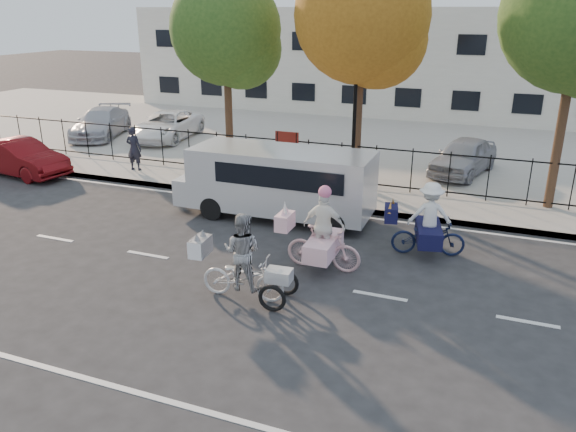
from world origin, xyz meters
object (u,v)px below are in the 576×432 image
at_px(lamppost, 355,101).
at_px(lot_car_b, 167,126).
at_px(lot_car_a, 101,123).
at_px(lot_car_d, 464,156).
at_px(unicorn_bike, 322,239).
at_px(zebra_trike, 243,266).
at_px(white_van, 278,180).
at_px(bull_bike, 428,226).
at_px(red_sedan, 20,158).
at_px(pedestrian, 134,149).

xyz_separation_m(lamppost, lot_car_b, (-10.12, 4.50, -2.33)).
distance_m(lot_car_a, lot_car_d, 16.67).
relative_size(unicorn_bike, lot_car_b, 0.46).
xyz_separation_m(unicorn_bike, lot_car_a, (-14.25, 9.78, 0.03)).
distance_m(lot_car_a, lot_car_b, 3.31).
xyz_separation_m(zebra_trike, lot_car_a, (-13.12, 11.76, 0.06)).
relative_size(white_van, lot_car_b, 1.28).
distance_m(lamppost, white_van, 3.87).
bearing_deg(bull_bike, lot_car_a, 51.57).
xyz_separation_m(lamppost, lot_car_a, (-13.36, 3.82, -2.30)).
bearing_deg(lot_car_d, zebra_trike, -92.72).
bearing_deg(bull_bike, white_van, 63.02).
bearing_deg(unicorn_bike, lot_car_b, 45.94).
height_order(white_van, red_sedan, white_van).
height_order(bull_bike, lot_car_b, bull_bike).
bearing_deg(white_van, bull_bike, -15.14).
height_order(unicorn_bike, lot_car_d, unicorn_bike).
xyz_separation_m(unicorn_bike, lot_car_d, (2.42, 9.36, 0.03)).
bearing_deg(red_sedan, lot_car_b, -8.44).
bearing_deg(pedestrian, lot_car_b, -75.70).
distance_m(unicorn_bike, red_sedan, 13.55).
bearing_deg(bull_bike, lot_car_b, 44.20).
relative_size(lamppost, bull_bike, 2.05).
relative_size(white_van, lot_car_a, 1.29).
bearing_deg(lot_car_a, lot_car_d, -19.89).
relative_size(bull_bike, lot_car_a, 0.47).
distance_m(lot_car_b, lot_car_d, 13.47).
distance_m(unicorn_bike, pedestrian, 10.65).
xyz_separation_m(unicorn_bike, white_van, (-2.33, 2.95, 0.37)).
relative_size(zebra_trike, unicorn_bike, 1.08).
distance_m(unicorn_bike, lot_car_d, 9.67).
distance_m(unicorn_bike, bull_bike, 2.84).
relative_size(red_sedan, lot_car_b, 0.89).
xyz_separation_m(unicorn_bike, red_sedan, (-13.05, 3.65, -0.11)).
height_order(white_van, pedestrian, white_van).
height_order(lamppost, lot_car_a, lamppost).
bearing_deg(lamppost, zebra_trike, -91.75).
bearing_deg(zebra_trike, red_sedan, 60.79).
xyz_separation_m(zebra_trike, pedestrian, (-8.06, 7.37, 0.22)).
distance_m(white_van, lot_car_d, 7.99).
xyz_separation_m(red_sedan, lot_car_b, (2.04, 6.80, 0.12)).
xyz_separation_m(lamppost, unicorn_bike, (0.88, -5.95, -2.33)).
bearing_deg(unicorn_bike, lot_car_d, -15.04).
height_order(bull_bike, red_sedan, bull_bike).
relative_size(zebra_trike, pedestrian, 1.38).
height_order(unicorn_bike, red_sedan, unicorn_bike).
height_order(lot_car_b, lot_car_d, lot_car_d).
distance_m(lamppost, bull_bike, 5.70).
distance_m(white_van, red_sedan, 10.75).
relative_size(lot_car_b, lot_car_d, 1.19).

